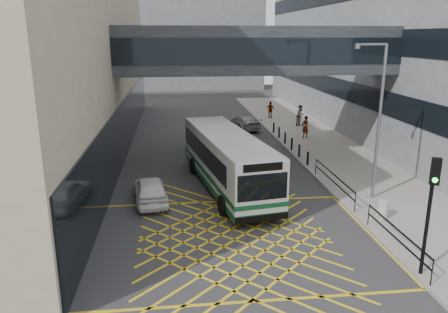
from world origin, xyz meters
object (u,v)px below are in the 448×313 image
object	(u,v)px
pedestrian_a	(305,127)
pedestrian_b	(300,116)
pedestrian_c	(271,110)
litter_bin	(382,209)
bus	(227,159)
traffic_light	(431,200)
street_lamp	(377,113)
car_white	(150,189)
car_silver	(243,122)
car_dark	(206,135)

from	to	relation	value
pedestrian_a	pedestrian_b	distance (m)	5.06
pedestrian_c	litter_bin	bearing A→B (deg)	124.73
bus	pedestrian_b	xyz separation A→B (m)	(8.97, 16.10, -0.56)
traffic_light	street_lamp	world-z (taller)	street_lamp
car_white	pedestrian_a	world-z (taller)	pedestrian_a
car_white	litter_bin	bearing A→B (deg)	153.42
car_silver	pedestrian_b	bearing A→B (deg)	165.67
bus	litter_bin	xyz separation A→B (m)	(6.68, -5.46, -1.10)
street_lamp	pedestrian_c	bearing A→B (deg)	82.15
street_lamp	bus	bearing A→B (deg)	150.02
pedestrian_c	traffic_light	bearing A→B (deg)	123.14
car_silver	street_lamp	xyz separation A→B (m)	(3.78, -18.68, 3.97)
street_lamp	car_silver	bearing A→B (deg)	93.18
car_white	street_lamp	distance (m)	12.17
car_dark	litter_bin	size ratio (longest dim) A/B	5.80
car_silver	pedestrian_c	world-z (taller)	pedestrian_c
car_white	street_lamp	xyz separation A→B (m)	(11.45, -1.13, 3.97)
bus	car_dark	size ratio (longest dim) A/B	2.31
car_silver	pedestrian_c	bearing A→B (deg)	-145.10
litter_bin	pedestrian_b	world-z (taller)	pedestrian_b
car_dark	pedestrian_b	distance (m)	11.03
car_silver	litter_bin	bearing A→B (deg)	81.21
car_white	bus	bearing A→B (deg)	-165.27
car_silver	litter_bin	world-z (taller)	car_silver
traffic_light	street_lamp	size ratio (longest dim) A/B	0.55
car_white	pedestrian_a	xyz separation A→B (m)	(12.17, 12.90, 0.38)
car_silver	pedestrian_b	size ratio (longest dim) A/B	2.29
street_lamp	traffic_light	bearing A→B (deg)	-109.33
litter_bin	pedestrian_c	bearing A→B (deg)	89.14
car_white	car_dark	size ratio (longest dim) A/B	0.89
car_white	litter_bin	distance (m)	11.52
street_lamp	pedestrian_b	distance (m)	19.39
bus	car_silver	world-z (taller)	bus
bus	pedestrian_c	size ratio (longest dim) A/B	6.90
bus	street_lamp	distance (m)	8.34
traffic_light	car_dark	bearing A→B (deg)	129.94
car_white	pedestrian_a	distance (m)	17.74
car_dark	litter_bin	distance (m)	17.29
litter_bin	pedestrian_c	world-z (taller)	pedestrian_c
bus	litter_bin	size ratio (longest dim) A/B	13.42
litter_bin	street_lamp	bearing A→B (deg)	77.93
litter_bin	pedestrian_a	world-z (taller)	pedestrian_a
litter_bin	pedestrian_c	size ratio (longest dim) A/B	0.51
car_white	pedestrian_c	xyz separation A→B (m)	(11.29, 22.24, 0.29)
car_silver	traffic_light	bearing A→B (deg)	77.57
litter_bin	bus	bearing A→B (deg)	140.76
car_dark	car_silver	world-z (taller)	car_dark
car_silver	pedestrian_a	size ratio (longest dim) A/B	2.43
litter_bin	pedestrian_c	xyz separation A→B (m)	(0.39, 25.94, 0.41)
car_silver	pedestrian_a	world-z (taller)	pedestrian_a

